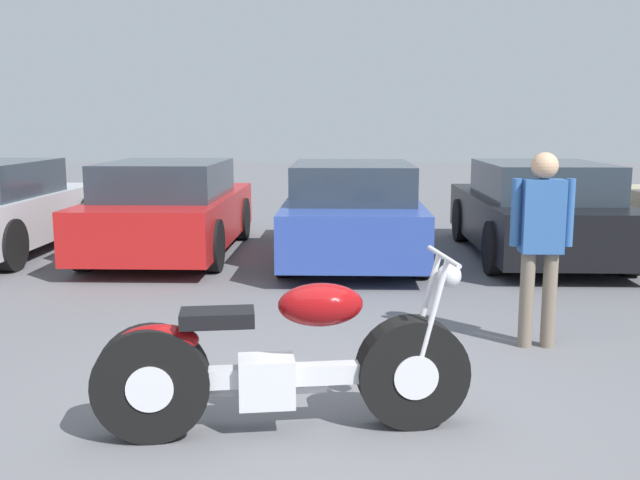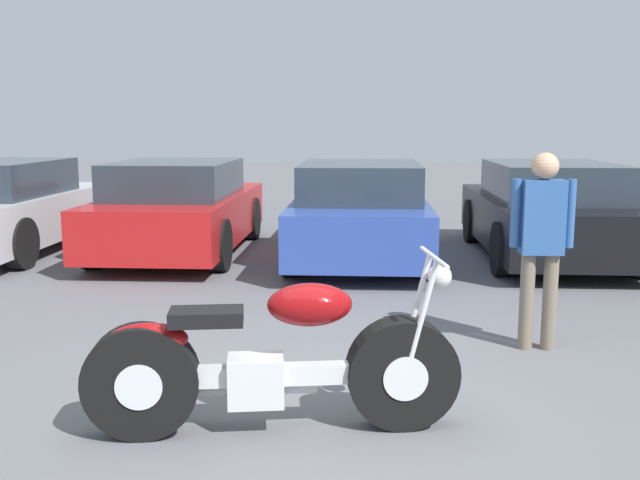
% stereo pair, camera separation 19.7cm
% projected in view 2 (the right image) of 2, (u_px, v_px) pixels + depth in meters
% --- Properties ---
extents(ground_plane, '(60.00, 60.00, 0.00)m').
position_uv_depth(ground_plane, '(309.00, 423.00, 4.54)').
color(ground_plane, slate).
extents(motorcycle, '(2.30, 0.73, 1.10)m').
position_uv_depth(motorcycle, '(270.00, 364.00, 4.35)').
color(motorcycle, black).
rests_on(motorcycle, ground_plane).
extents(parked_car_silver, '(1.86, 4.12, 1.35)m').
position_uv_depth(parked_car_silver, '(4.00, 208.00, 10.42)').
color(parked_car_silver, '#BCBCC1').
rests_on(parked_car_silver, ground_plane).
extents(parked_car_red, '(1.86, 4.12, 1.35)m').
position_uv_depth(parked_car_red, '(180.00, 209.00, 10.30)').
color(parked_car_red, red).
rests_on(parked_car_red, ground_plane).
extents(parked_car_blue, '(1.86, 4.12, 1.35)m').
position_uv_depth(parked_car_blue, '(360.00, 213.00, 9.87)').
color(parked_car_blue, '#2D479E').
rests_on(parked_car_blue, ground_plane).
extents(parked_car_black, '(1.86, 4.12, 1.35)m').
position_uv_depth(parked_car_black, '(547.00, 212.00, 9.92)').
color(parked_car_black, black).
rests_on(parked_car_black, ground_plane).
extents(person_standing, '(0.52, 0.22, 1.65)m').
position_uv_depth(person_standing, '(542.00, 234.00, 5.87)').
color(person_standing, '#726656').
rests_on(person_standing, ground_plane).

